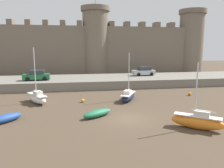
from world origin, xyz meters
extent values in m
plane|color=#4C3D2D|center=(0.00, 0.00, 0.00)|extent=(160.00, 160.00, 0.00)
cube|color=slate|center=(0.00, 18.75, 0.69)|extent=(57.80, 10.00, 1.39)
cube|color=#706354|center=(0.00, 30.26, 5.56)|extent=(45.80, 2.80, 11.11)
cylinder|color=#706354|center=(0.00, 30.26, 7.14)|extent=(5.63, 5.63, 14.29)
cylinder|color=#675B4D|center=(0.00, 30.26, 14.79)|extent=(6.30, 6.30, 1.00)
cylinder|color=#706354|center=(22.90, 30.26, 7.14)|extent=(5.63, 5.63, 14.29)
cylinder|color=#675B4D|center=(22.90, 30.26, 14.79)|extent=(6.30, 6.30, 1.00)
cube|color=#6A5E4F|center=(-17.56, 30.26, 11.66)|extent=(1.10, 2.52, 1.10)
cube|color=#6A5E4F|center=(-14.05, 30.26, 11.66)|extent=(1.10, 2.52, 1.10)
cube|color=#6A5E4F|center=(-10.53, 30.26, 11.66)|extent=(1.10, 2.52, 1.10)
cube|color=#6A5E4F|center=(-7.02, 30.26, 11.66)|extent=(1.10, 2.52, 1.10)
cube|color=#6A5E4F|center=(-3.51, 30.26, 11.66)|extent=(1.10, 2.52, 1.10)
cube|color=#6A5E4F|center=(3.51, 30.26, 11.66)|extent=(1.10, 2.52, 1.10)
cube|color=#6A5E4F|center=(7.02, 30.26, 11.66)|extent=(1.10, 2.52, 1.10)
cube|color=#6A5E4F|center=(10.53, 30.26, 11.66)|extent=(1.10, 2.52, 1.10)
cube|color=#6A5E4F|center=(14.05, 30.26, 11.66)|extent=(1.10, 2.52, 1.10)
cube|color=#6A5E4F|center=(17.56, 30.26, 11.66)|extent=(1.10, 2.52, 1.10)
ellipsoid|color=#141E3D|center=(1.80, 6.92, 0.46)|extent=(3.06, 4.24, 0.91)
cube|color=silver|center=(1.80, 6.92, 0.87)|extent=(2.66, 3.71, 0.08)
cube|color=silver|center=(1.65, 6.65, 1.13)|extent=(1.26, 1.41, 0.44)
cylinder|color=silver|center=(1.89, 7.10, 3.42)|extent=(0.10, 0.10, 5.01)
cylinder|color=silver|center=(1.60, 6.55, 1.36)|extent=(0.96, 1.68, 0.08)
ellipsoid|color=silver|center=(-9.26, 7.52, 0.53)|extent=(3.23, 4.23, 1.06)
cube|color=silver|center=(-9.26, 7.52, 1.02)|extent=(2.81, 3.71, 0.08)
cube|color=silver|center=(-9.09, 7.25, 1.28)|extent=(1.28, 1.41, 0.44)
cylinder|color=silver|center=(-9.37, 7.71, 3.82)|extent=(0.10, 0.10, 5.52)
cylinder|color=silver|center=(-9.04, 7.16, 1.51)|extent=(1.07, 1.67, 0.08)
ellipsoid|color=orange|center=(5.04, -3.41, 0.56)|extent=(3.88, 3.31, 1.11)
cube|color=silver|center=(5.04, -3.41, 1.07)|extent=(3.40, 2.89, 0.08)
cube|color=silver|center=(5.29, -3.61, 1.33)|extent=(1.30, 1.20, 0.44)
cylinder|color=silver|center=(4.88, -3.28, 3.27)|extent=(0.10, 0.10, 4.31)
cylinder|color=silver|center=(5.38, -3.67, 1.56)|extent=(1.54, 1.22, 0.08)
ellipsoid|color=#234793|center=(-10.85, 0.91, 0.37)|extent=(2.75, 2.80, 0.74)
ellipsoid|color=blue|center=(-10.85, 0.91, 0.43)|extent=(2.22, 2.27, 0.41)
cube|color=beige|center=(-10.70, 1.07, 0.47)|extent=(0.73, 0.71, 0.06)
ellipsoid|color=#1E6B47|center=(-2.69, 1.04, 0.36)|extent=(3.25, 2.63, 0.71)
ellipsoid|color=#339266|center=(-2.69, 1.04, 0.42)|extent=(2.65, 2.12, 0.39)
cube|color=beige|center=(-2.89, 0.90, 0.46)|extent=(0.64, 0.82, 0.06)
cube|color=beige|center=(-1.63, 1.74, 0.44)|extent=(0.54, 0.61, 0.08)
sphere|color=orange|center=(-3.86, 6.91, 0.21)|extent=(0.43, 0.43, 0.43)
sphere|color=orange|center=(10.88, 8.24, 0.23)|extent=(0.46, 0.46, 0.46)
cube|color=#1E6638|center=(-10.79, 16.96, 1.99)|extent=(4.21, 1.99, 0.80)
cube|color=#2D3842|center=(-10.64, 16.98, 2.69)|extent=(2.36, 1.65, 0.64)
cylinder|color=black|center=(-12.00, 16.03, 1.71)|extent=(0.65, 0.23, 0.64)
cylinder|color=black|center=(-12.12, 17.72, 1.71)|extent=(0.65, 0.23, 0.64)
cylinder|color=black|center=(-9.46, 16.21, 1.71)|extent=(0.65, 0.23, 0.64)
cylinder|color=black|center=(-9.58, 17.90, 1.71)|extent=(0.65, 0.23, 0.64)
cube|color=#B2B5B7|center=(7.87, 19.80, 1.99)|extent=(4.21, 1.99, 0.80)
cube|color=#2D3842|center=(8.02, 19.81, 2.69)|extent=(2.36, 1.65, 0.64)
cylinder|color=black|center=(6.66, 18.86, 1.71)|extent=(0.65, 0.23, 0.64)
cylinder|color=black|center=(6.54, 20.56, 1.71)|extent=(0.65, 0.23, 0.64)
cylinder|color=black|center=(9.20, 19.04, 1.71)|extent=(0.65, 0.23, 0.64)
cylinder|color=black|center=(9.08, 20.74, 1.71)|extent=(0.65, 0.23, 0.64)
camera|label=1|loc=(-4.65, -19.05, 6.61)|focal=35.00mm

